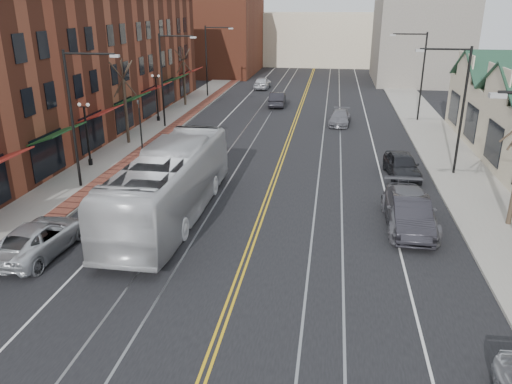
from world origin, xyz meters
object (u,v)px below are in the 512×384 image
(parked_suv, at_px, (39,238))
(parked_car_c, at_px, (409,210))
(transit_bus, at_px, (170,184))
(parked_car_b, at_px, (411,215))
(parked_car_d, at_px, (402,165))

(parked_suv, distance_m, parked_car_c, 17.65)
(transit_bus, xyz_separation_m, parked_car_b, (12.13, 0.09, -1.02))
(parked_suv, distance_m, parked_car_b, 17.45)
(parked_car_b, bearing_deg, parked_car_c, 91.26)
(parked_car_d, bearing_deg, transit_bus, -151.70)
(parked_car_c, bearing_deg, transit_bus, -176.94)
(parked_suv, height_order, parked_car_d, parked_car_d)
(transit_bus, xyz_separation_m, parked_car_d, (12.68, 8.53, -1.07))
(parked_suv, bearing_deg, parked_car_d, -139.30)
(transit_bus, bearing_deg, parked_car_b, -179.07)
(parked_car_b, bearing_deg, parked_car_d, 87.49)
(parked_car_c, bearing_deg, parked_car_b, -90.58)
(parked_suv, relative_size, parked_car_d, 1.15)
(parked_suv, relative_size, parked_car_b, 1.05)
(transit_bus, height_order, parked_car_d, transit_bus)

